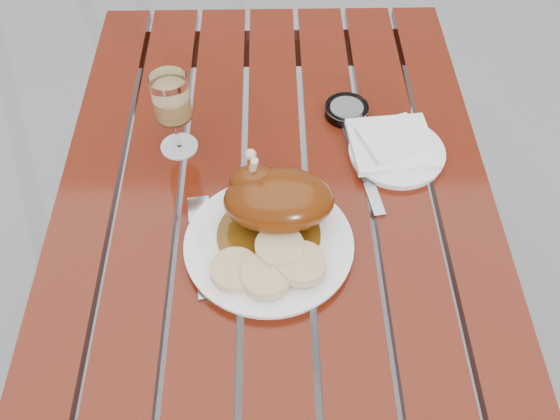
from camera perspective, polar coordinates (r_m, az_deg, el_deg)
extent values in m
plane|color=slate|center=(1.78, -0.31, -14.60)|extent=(60.00, 60.00, 0.00)
cube|color=#661C0C|center=(1.45, -0.38, -8.41)|extent=(0.80, 1.20, 0.75)
cylinder|color=white|center=(1.06, -1.02, -3.24)|extent=(0.34, 0.34, 0.02)
cylinder|color=#59340A|center=(1.06, -1.04, -2.23)|extent=(0.18, 0.18, 0.00)
ellipsoid|color=#6D2C08|center=(1.04, -0.10, 0.91)|extent=(0.19, 0.13, 0.09)
ellipsoid|color=#6D2C08|center=(1.05, -2.31, 2.40)|extent=(0.09, 0.06, 0.07)
cylinder|color=#C6B28C|center=(1.04, -2.62, 3.38)|extent=(0.03, 0.04, 0.10)
cylinder|color=tan|center=(1.01, -4.15, -5.52)|extent=(0.08, 0.08, 0.02)
cylinder|color=tan|center=(1.00, -1.29, -6.06)|extent=(0.08, 0.08, 0.02)
cylinder|color=tan|center=(1.01, 1.99, -4.93)|extent=(0.08, 0.08, 0.02)
cylinder|color=tan|center=(1.02, -0.04, -3.44)|extent=(0.08, 0.08, 0.02)
cylinder|color=tan|center=(1.18, -9.69, 8.60)|extent=(0.09, 0.09, 0.17)
cylinder|color=white|center=(1.22, 10.60, 5.17)|extent=(0.20, 0.20, 0.01)
cube|color=white|center=(1.22, 10.17, 5.97)|extent=(0.17, 0.16, 0.01)
cylinder|color=#B2B7BC|center=(1.29, 6.10, 9.04)|extent=(0.11, 0.11, 0.02)
cube|color=gray|center=(1.07, -7.13, -3.62)|extent=(0.05, 0.20, 0.01)
cube|color=gray|center=(1.19, 7.70, 3.62)|extent=(0.06, 0.22, 0.01)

